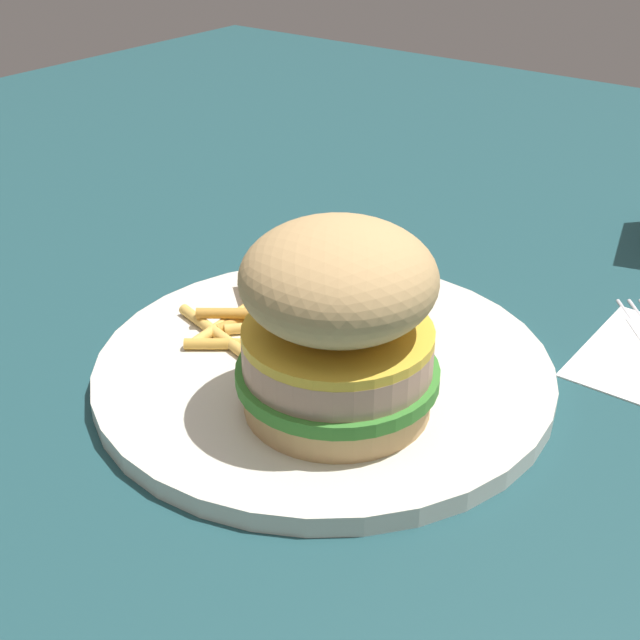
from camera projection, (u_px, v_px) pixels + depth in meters
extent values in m
plane|color=#1E474C|center=(324.00, 377.00, 0.52)|extent=(1.60, 1.60, 0.00)
cylinder|color=silver|center=(320.00, 372.00, 0.51)|extent=(0.27, 0.27, 0.01)
cylinder|color=tan|center=(337.00, 392.00, 0.47)|extent=(0.10, 0.10, 0.02)
cylinder|color=#387F2D|center=(337.00, 373.00, 0.46)|extent=(0.11, 0.11, 0.01)
cylinder|color=tan|center=(338.00, 352.00, 0.45)|extent=(0.10, 0.10, 0.02)
cylinder|color=yellow|center=(338.00, 333.00, 0.45)|extent=(0.10, 0.10, 0.01)
ellipsoid|color=tan|center=(339.00, 278.00, 0.43)|extent=(0.10, 0.10, 0.06)
cylinder|color=#E5B251|center=(266.00, 326.00, 0.54)|extent=(0.04, 0.04, 0.01)
cylinder|color=gold|center=(261.00, 338.00, 0.53)|extent=(0.05, 0.02, 0.01)
cylinder|color=gold|center=(249.00, 318.00, 0.55)|extent=(0.05, 0.02, 0.01)
cylinder|color=#E5B251|center=(253.00, 329.00, 0.54)|extent=(0.05, 0.04, 0.01)
cylinder|color=#E5B251|center=(232.00, 318.00, 0.55)|extent=(0.07, 0.01, 0.01)
cylinder|color=gold|center=(253.00, 299.00, 0.57)|extent=(0.06, 0.06, 0.01)
cylinder|color=gold|center=(251.00, 344.00, 0.52)|extent=(0.05, 0.07, 0.01)
cylinder|color=#E5B251|center=(213.00, 330.00, 0.54)|extent=(0.02, 0.07, 0.01)
cylinder|color=gold|center=(251.00, 299.00, 0.56)|extent=(0.05, 0.06, 0.01)
cylinder|color=gold|center=(296.00, 309.00, 0.55)|extent=(0.02, 0.07, 0.01)
cylinder|color=gold|center=(261.00, 316.00, 0.55)|extent=(0.04, 0.04, 0.01)
cylinder|color=gold|center=(240.00, 313.00, 0.54)|extent=(0.04, 0.05, 0.01)
cylinder|color=silver|center=(637.00, 306.00, 0.59)|extent=(0.02, 0.02, 0.00)
cylinder|color=silver|center=(625.00, 306.00, 0.59)|extent=(0.02, 0.02, 0.00)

